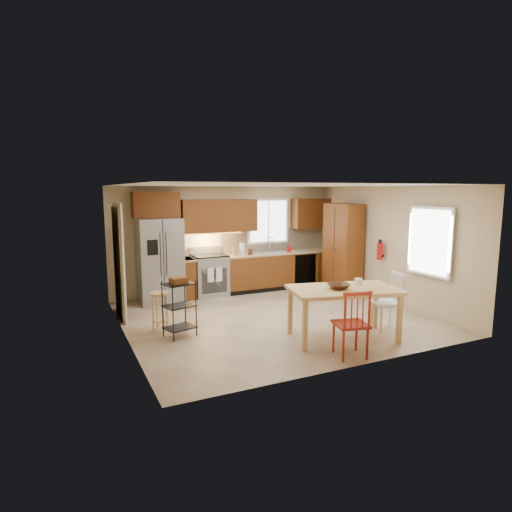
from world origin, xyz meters
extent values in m
plane|color=tan|center=(0.00, 0.00, 0.00)|extent=(5.50, 5.50, 0.00)
cube|color=silver|center=(0.00, 0.00, 2.50)|extent=(5.50, 5.00, 0.02)
cube|color=#CCB793|center=(0.00, 2.50, 1.25)|extent=(5.50, 0.02, 2.50)
cube|color=#CCB793|center=(0.00, -2.50, 1.25)|extent=(5.50, 0.02, 2.50)
cube|color=#CCB793|center=(-2.75, 0.00, 1.25)|extent=(0.02, 5.00, 2.50)
cube|color=#CCB793|center=(2.75, 0.00, 1.25)|extent=(0.02, 5.00, 2.50)
cube|color=gray|center=(-1.70, 2.12, 0.91)|extent=(0.92, 0.75, 1.82)
cube|color=gray|center=(-0.55, 2.19, 0.46)|extent=(0.76, 0.63, 0.92)
cube|color=#603011|center=(-1.10, 2.20, 0.45)|extent=(0.30, 0.60, 0.90)
cube|color=#603011|center=(1.29, 2.20, 0.45)|extent=(2.92, 0.60, 0.90)
cube|color=black|center=(1.85, 1.91, 0.45)|extent=(0.60, 0.02, 0.78)
cube|color=beige|center=(1.29, 2.48, 1.18)|extent=(2.92, 0.03, 0.55)
cube|color=#572C0E|center=(-1.70, 2.33, 2.10)|extent=(1.00, 0.35, 0.55)
cube|color=#572C0E|center=(-0.25, 2.33, 1.83)|extent=(1.80, 0.35, 0.75)
cube|color=#572C0E|center=(2.25, 2.33, 1.83)|extent=(1.00, 0.35, 0.75)
cube|color=white|center=(1.10, 2.48, 1.65)|extent=(1.12, 0.04, 1.12)
cube|color=gray|center=(1.10, 2.20, 0.86)|extent=(0.62, 0.46, 0.16)
cube|color=#FFBF66|center=(-0.55, 2.30, 1.43)|extent=(1.60, 0.30, 0.01)
imported|color=red|center=(1.48, 2.10, 1.00)|extent=(0.09, 0.09, 0.19)
cylinder|color=silver|center=(0.25, 2.15, 1.04)|extent=(0.12, 0.12, 0.28)
cylinder|color=gray|center=(0.05, 2.15, 0.99)|extent=(0.11, 0.11, 0.18)
cylinder|color=#452512|center=(0.45, 2.12, 0.97)|extent=(0.10, 0.10, 0.14)
cube|color=#603011|center=(2.43, 1.20, 1.05)|extent=(0.50, 0.95, 2.10)
cylinder|color=red|center=(2.63, 0.15, 1.10)|extent=(0.12, 0.12, 0.36)
cube|color=white|center=(2.68, -1.15, 1.45)|extent=(0.04, 1.02, 1.32)
cube|color=#8C7A59|center=(-2.67, 1.30, 1.05)|extent=(0.04, 0.95, 2.10)
imported|color=#452512|center=(0.34, -1.51, 0.85)|extent=(0.42, 0.42, 0.09)
cylinder|color=silver|center=(0.82, -1.41, 0.88)|extent=(0.17, 0.17, 0.16)
camera|label=1|loc=(-3.71, -6.98, 2.41)|focal=30.00mm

